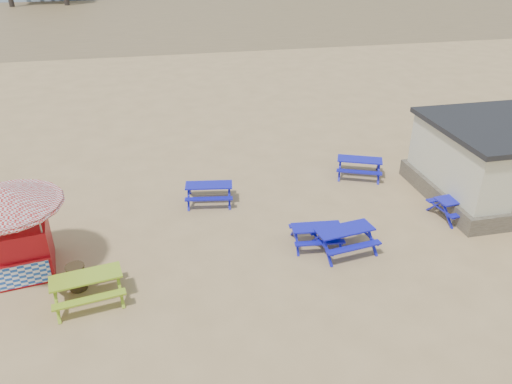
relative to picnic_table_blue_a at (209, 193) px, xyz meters
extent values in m
plane|color=tan|center=(1.93, -2.93, -0.39)|extent=(400.00, 400.00, 0.00)
plane|color=olive|center=(1.93, 52.07, -0.39)|extent=(400.00, 400.00, 0.00)
cube|color=#1C0CB3|center=(0.00, 0.00, 0.36)|extent=(1.95, 1.00, 0.05)
cube|color=#1C0CB3|center=(0.10, 0.61, 0.07)|extent=(1.88, 0.54, 0.05)
cube|color=#1C0CB3|center=(-0.10, -0.61, 0.07)|extent=(1.88, 0.54, 0.05)
cube|color=#1C0CB3|center=(6.85, 0.98, 0.40)|extent=(2.09, 1.45, 0.05)
cube|color=#1C0CB3|center=(7.10, 1.58, 0.09)|extent=(1.90, 1.00, 0.05)
cube|color=#1C0CB3|center=(6.60, 0.38, 0.09)|extent=(1.90, 1.00, 0.05)
cube|color=#1C0CB3|center=(9.86, -1.66, 0.27)|extent=(1.74, 1.18, 0.04)
cube|color=#1C0CB3|center=(9.66, -1.16, 0.01)|extent=(1.59, 0.81, 0.04)
cube|color=#1C0CB3|center=(10.06, -2.16, 0.01)|extent=(1.59, 0.81, 0.04)
cube|color=#1C0CB3|center=(3.25, -3.85, 0.31)|extent=(1.78, 0.84, 0.05)
cube|color=#1C0CB3|center=(3.31, -3.28, 0.04)|extent=(1.74, 0.41, 0.05)
cube|color=#1C0CB3|center=(3.19, -4.42, 0.04)|extent=(1.74, 0.41, 0.05)
cube|color=#1C0CB3|center=(4.08, -4.36, 0.41)|extent=(2.07, 1.05, 0.06)
cube|color=#1C0CB3|center=(3.98, -3.71, 0.10)|extent=(2.00, 0.56, 0.06)
cube|color=#1C0CB3|center=(4.18, -5.02, 0.10)|extent=(2.00, 0.56, 0.06)
cube|color=#1C0CB3|center=(9.22, -3.12, 0.38)|extent=(1.98, 1.00, 0.05)
cube|color=#1C0CB3|center=(9.13, -2.49, 0.08)|extent=(1.92, 0.53, 0.05)
cube|color=#1C0CB3|center=(9.30, -3.75, 0.08)|extent=(1.92, 0.53, 0.05)
cube|color=#8BAF22|center=(-4.31, -5.23, 0.44)|extent=(2.14, 1.12, 0.06)
cube|color=#8BAF22|center=(-4.42, -4.56, 0.12)|extent=(2.06, 0.61, 0.06)
cube|color=#8BAF22|center=(-4.20, -5.90, 0.12)|extent=(2.06, 0.61, 0.06)
cube|color=#A20B12|center=(-6.53, -3.30, 0.51)|extent=(2.25, 2.25, 1.79)
cube|color=#A20B12|center=(-6.37, -4.32, 0.55)|extent=(1.97, 0.39, 0.07)
cube|color=#194CB2|center=(-6.38, -4.30, 0.10)|extent=(1.78, 0.31, 0.81)
cone|color=silver|center=(-6.53, -3.30, 2.35)|extent=(3.89, 3.89, 0.63)
cylinder|color=silver|center=(-6.53, -3.30, 2.03)|extent=(3.78, 3.78, 0.16)
cylinder|color=#382D14|center=(-4.67, -4.64, 0.02)|extent=(0.54, 0.54, 0.81)
cylinder|color=#382D14|center=(-4.67, -4.64, 0.43)|extent=(0.57, 0.57, 0.04)
cube|color=#665B4C|center=(12.43, -1.93, -0.04)|extent=(7.40, 5.40, 0.70)
camera|label=1|loc=(-1.91, -17.73, 9.47)|focal=35.00mm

